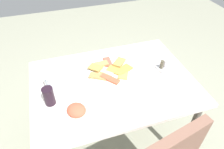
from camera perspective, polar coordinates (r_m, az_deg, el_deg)
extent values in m
plane|color=gray|center=(1.97, 0.25, -17.56)|extent=(6.00, 6.00, 0.00)
cube|color=silver|center=(1.40, 0.33, -2.26)|extent=(1.10, 0.79, 0.02)
cylinder|color=#565047|center=(2.03, 10.61, -0.64)|extent=(0.04, 0.04, 0.70)
cylinder|color=#565047|center=(1.87, -17.48, -6.66)|extent=(0.04, 0.04, 0.70)
cylinder|color=#565047|center=(1.68, 20.76, -15.24)|extent=(0.04, 0.04, 0.70)
cylinder|color=white|center=(1.46, -0.48, 0.68)|extent=(0.32, 0.32, 0.01)
cube|color=#E8D18B|center=(1.45, -1.61, 0.97)|extent=(0.13, 0.13, 0.01)
cube|color=#D55438|center=(1.39, -0.61, -1.22)|extent=(0.12, 0.14, 0.02)
cube|color=#B8923F|center=(1.45, 1.01, 1.16)|extent=(0.13, 0.13, 0.01)
cube|color=#B28D47|center=(1.50, 2.07, 3.49)|extent=(0.12, 0.12, 0.01)
cube|color=tan|center=(1.42, 3.13, -0.01)|extent=(0.10, 0.11, 0.01)
cube|color=#C35342|center=(1.53, -1.22, 3.56)|extent=(0.06, 0.11, 0.01)
cube|color=#B47D47|center=(1.41, -3.88, -0.47)|extent=(0.14, 0.11, 0.01)
cube|color=#B49043|center=(1.47, -4.71, 1.98)|extent=(0.11, 0.11, 0.01)
cube|color=tan|center=(1.50, -3.01, 3.00)|extent=(0.10, 0.06, 0.01)
cube|color=#C0893C|center=(1.47, 3.60, 1.53)|extent=(0.12, 0.10, 0.01)
cylinder|color=white|center=(1.23, -9.82, -10.41)|extent=(0.21, 0.21, 0.01)
ellipsoid|color=#C4543A|center=(1.21, -9.93, -9.79)|extent=(0.15, 0.15, 0.06)
sphere|color=yellow|center=(1.23, -9.56, -8.63)|extent=(0.03, 0.03, 0.03)
cylinder|color=black|center=(1.27, -17.25, -5.80)|extent=(0.07, 0.07, 0.12)
cylinder|color=silver|center=(1.37, -16.65, -2.14)|extent=(0.08, 0.08, 0.11)
cube|color=white|center=(1.59, -12.50, 3.19)|extent=(0.17, 0.17, 0.00)
cube|color=silver|center=(1.60, -12.61, 3.68)|extent=(0.17, 0.07, 0.00)
cube|color=silver|center=(1.57, -12.43, 2.92)|extent=(0.17, 0.06, 0.00)
cube|color=#B2B2B7|center=(1.54, 14.06, 1.75)|extent=(0.11, 0.11, 0.01)
cylinder|color=white|center=(1.53, 14.80, 2.90)|extent=(0.03, 0.03, 0.06)
cylinder|color=#474232|center=(1.51, 13.76, 2.75)|extent=(0.03, 0.03, 0.06)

